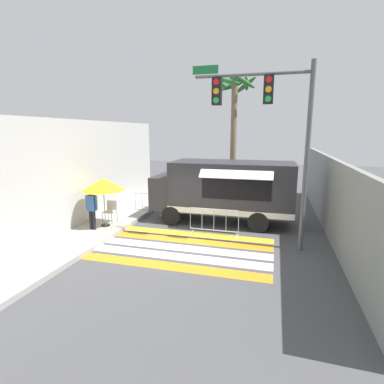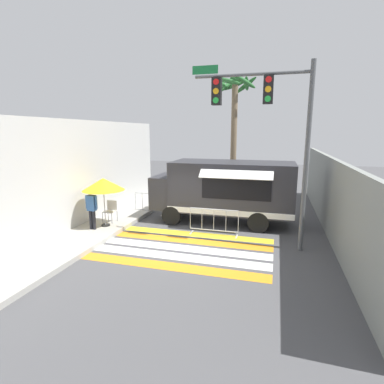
{
  "view_description": "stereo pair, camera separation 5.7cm",
  "coord_description": "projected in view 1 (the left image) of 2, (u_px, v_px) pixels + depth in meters",
  "views": [
    {
      "loc": [
        3.07,
        -10.11,
        4.08
      ],
      "look_at": [
        -0.31,
        2.09,
        1.53
      ],
      "focal_mm": 28.0,
      "sensor_mm": 36.0,
      "label": 1
    },
    {
      "loc": [
        3.13,
        -10.09,
        4.08
      ],
      "look_at": [
        -0.31,
        2.09,
        1.53
      ],
      "focal_mm": 28.0,
      "sensor_mm": 36.0,
      "label": 2
    }
  ],
  "objects": [
    {
      "name": "barricade_front",
      "position": [
        214.0,
        222.0,
        11.97
      ],
      "size": [
        1.98,
        0.44,
        1.08
      ],
      "color": "#B7BABF",
      "rests_on": "ground_plane"
    },
    {
      "name": "crosswalk_painted",
      "position": [
        181.0,
        248.0,
        10.71
      ],
      "size": [
        6.4,
        3.6,
        0.01
      ],
      "color": "orange",
      "rests_on": "ground_plane"
    },
    {
      "name": "concrete_wall_right",
      "position": [
        330.0,
        195.0,
        12.3
      ],
      "size": [
        0.2,
        16.0,
        3.06
      ],
      "color": "gray",
      "rests_on": "ground_plane"
    },
    {
      "name": "patio_umbrella",
      "position": [
        103.0,
        184.0,
        12.31
      ],
      "size": [
        1.72,
        1.72,
        2.05
      ],
      "color": "black",
      "rests_on": "sidewalk_left"
    },
    {
      "name": "building_left_facade",
      "position": [
        67.0,
        177.0,
        12.0
      ],
      "size": [
        0.25,
        16.0,
        4.58
      ],
      "color": "silver",
      "rests_on": "ground_plane"
    },
    {
      "name": "sidewalk_left",
      "position": [
        69.0,
        229.0,
        12.47
      ],
      "size": [
        4.4,
        16.0,
        0.17
      ],
      "color": "#A8A59E",
      "rests_on": "ground_plane"
    },
    {
      "name": "barricade_side",
      "position": [
        149.0,
        204.0,
        15.04
      ],
      "size": [
        1.55,
        0.44,
        1.08
      ],
      "color": "#B7BABF",
      "rests_on": "ground_plane"
    },
    {
      "name": "ground_plane",
      "position": [
        185.0,
        243.0,
        11.16
      ],
      "size": [
        60.0,
        60.0,
        0.0
      ],
      "primitive_type": "plane",
      "color": "#4C4C4F"
    },
    {
      "name": "folding_chair",
      "position": [
        111.0,
        209.0,
        13.19
      ],
      "size": [
        0.48,
        0.48,
        0.92
      ],
      "rotation": [
        0.0,
        0.0,
        -0.18
      ],
      "color": "#4C4C51",
      "rests_on": "sidewalk_left"
    },
    {
      "name": "palm_tree",
      "position": [
        234.0,
        113.0,
        16.58
      ],
      "size": [
        2.29,
        2.44,
        7.16
      ],
      "color": "#7A664C",
      "rests_on": "ground_plane"
    },
    {
      "name": "food_truck",
      "position": [
        221.0,
        188.0,
        13.54
      ],
      "size": [
        6.28,
        2.79,
        2.78
      ],
      "color": "#2D2D33",
      "rests_on": "ground_plane"
    },
    {
      "name": "vendor_person",
      "position": [
        92.0,
        207.0,
        12.02
      ],
      "size": [
        0.53,
        0.22,
        1.67
      ],
      "rotation": [
        0.0,
        0.0,
        0.09
      ],
      "color": "black",
      "rests_on": "sidewalk_left"
    },
    {
      "name": "traffic_signal_pole",
      "position": [
        270.0,
        118.0,
        9.99
      ],
      "size": [
        4.01,
        0.29,
        6.31
      ],
      "color": "#515456",
      "rests_on": "ground_plane"
    }
  ]
}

